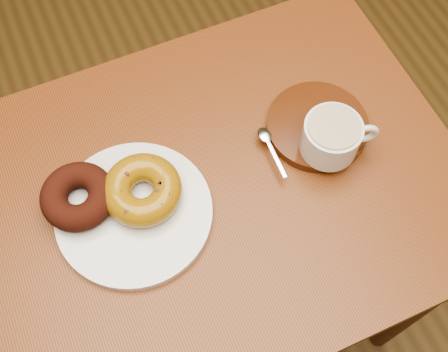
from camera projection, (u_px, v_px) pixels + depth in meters
name	position (u px, v px, depth m)	size (l,w,h in m)	color
ground	(332.00, 347.00, 1.43)	(6.00, 6.00, 0.00)	#543B1A
cafe_table	(213.00, 216.00, 0.94)	(0.76, 0.57, 0.71)	brown
donut_plate	(134.00, 213.00, 0.81)	(0.23, 0.23, 0.01)	silver
donut_cinnamon	(78.00, 196.00, 0.79)	(0.11, 0.11, 0.04)	#34110A
donut_caramel	(142.00, 190.00, 0.80)	(0.12, 0.12, 0.04)	#92660F
saucer	(317.00, 126.00, 0.88)	(0.16, 0.16, 0.02)	#3D1908
coffee_cup	(332.00, 137.00, 0.82)	(0.11, 0.09, 0.06)	silver
teaspoon	(267.00, 139.00, 0.85)	(0.02, 0.09, 0.01)	silver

